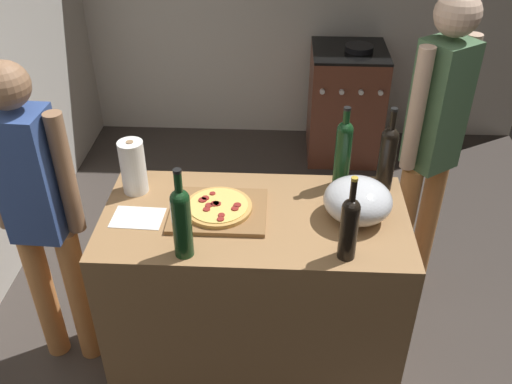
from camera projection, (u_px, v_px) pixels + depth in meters
ground_plane at (285, 249)px, 3.63m from camera, size 3.84×3.78×0.02m
counter at (255, 297)px, 2.61m from camera, size 1.28×0.65×0.94m
cutting_board at (218, 211)px, 2.36m from camera, size 0.40×0.32×0.02m
pizza at (218, 207)px, 2.34m from camera, size 0.28×0.28×0.03m
mixing_bowl at (358, 200)px, 2.29m from camera, size 0.28×0.28×0.17m
paper_towel_roll at (133, 167)px, 2.43m from camera, size 0.11×0.11×0.25m
wine_bottle_green at (387, 156)px, 2.42m from camera, size 0.07×0.07×0.39m
wine_bottle_amber at (349, 226)px, 2.05m from camera, size 0.07×0.07×0.35m
wine_bottle_dark at (182, 219)px, 2.05m from camera, size 0.07×0.07×0.38m
wine_bottle_clear at (343, 151)px, 2.44m from camera, size 0.07×0.07×0.38m
recipe_sheet at (138, 218)px, 2.33m from camera, size 0.22×0.16×0.00m
stove at (345, 103)px, 4.39m from camera, size 0.55×0.58×0.91m
person_in_stripes at (39, 210)px, 2.44m from camera, size 0.39×0.21×1.58m
person_in_red at (432, 139)px, 2.78m from camera, size 0.32×0.29×1.71m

